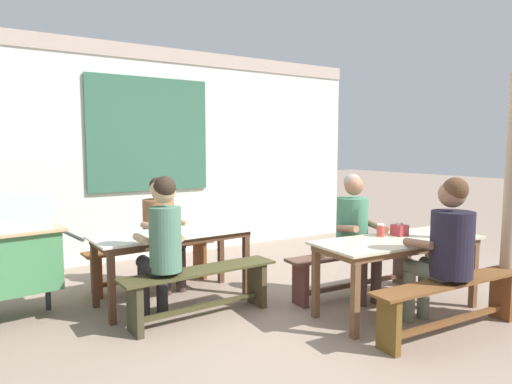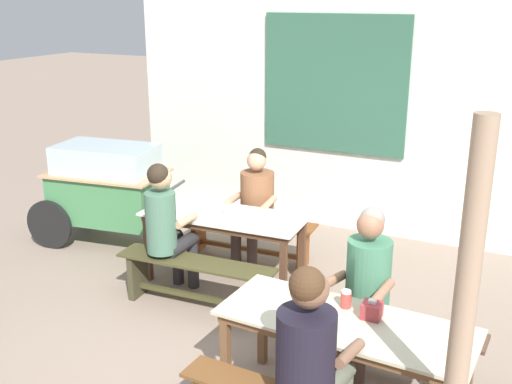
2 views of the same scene
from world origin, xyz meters
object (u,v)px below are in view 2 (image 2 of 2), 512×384
at_px(food_cart, 106,186).
at_px(soup_bowl, 231,212).
at_px(person_left_back_turned, 166,223).
at_px(person_center_facing, 255,200).
at_px(person_right_near_table, 365,282).
at_px(dining_table_near, 345,330).
at_px(bench_far_back, 249,232).
at_px(dining_table_far, 224,222).
at_px(tissue_box, 372,310).
at_px(bench_far_front, 196,278).
at_px(wooden_support_post, 461,337).
at_px(condiment_jar, 346,299).
at_px(bench_near_back, 372,332).
at_px(person_near_front, 311,352).

distance_m(food_cart, soup_bowl, 1.81).
relative_size(person_left_back_turned, soup_bowl, 8.42).
bearing_deg(person_center_facing, person_right_near_table, -41.87).
xyz_separation_m(dining_table_near, food_cart, (-3.44, 1.78, 0.04)).
bearing_deg(person_right_near_table, food_cart, 160.06).
bearing_deg(bench_far_back, dining_table_far, -87.14).
bearing_deg(food_cart, tissue_box, -25.04).
xyz_separation_m(bench_far_front, wooden_support_post, (2.47, -1.47, 0.83)).
relative_size(bench_far_front, tissue_box, 11.59).
height_order(tissue_box, condiment_jar, tissue_box).
bearing_deg(dining_table_near, dining_table_far, 139.67).
xyz_separation_m(food_cart, person_center_facing, (1.79, 0.21, 0.03)).
relative_size(bench_far_back, food_cart, 0.86).
distance_m(bench_far_back, food_cart, 1.76).
distance_m(dining_table_near, bench_near_back, 0.69).
height_order(dining_table_far, person_left_back_turned, person_left_back_turned).
bearing_deg(bench_far_front, person_right_near_table, -10.38).
height_order(bench_near_back, person_right_near_table, person_right_near_table).
bearing_deg(tissue_box, bench_near_back, 102.91).
bearing_deg(person_near_front, condiment_jar, 91.37).
height_order(dining_table_near, wooden_support_post, wooden_support_post).
relative_size(bench_far_front, food_cart, 0.87).
bearing_deg(food_cart, dining_table_far, -10.82).
height_order(bench_far_front, person_right_near_table, person_right_near_table).
distance_m(person_left_back_turned, soup_bowl, 0.68).
distance_m(dining_table_near, bench_far_front, 1.92).
xyz_separation_m(bench_near_back, person_right_near_table, (-0.06, -0.05, 0.43)).
relative_size(dining_table_far, condiment_jar, 13.13).
relative_size(dining_table_near, person_right_near_table, 1.31).
bearing_deg(person_right_near_table, person_center_facing, 138.13).
bearing_deg(person_left_back_turned, person_near_front, -36.19).
height_order(dining_table_far, dining_table_near, same).
bearing_deg(wooden_support_post, tissue_box, 131.51).
height_order(person_near_front, condiment_jar, person_near_front).
xyz_separation_m(bench_far_back, tissue_box, (1.89, -1.95, 0.47)).
xyz_separation_m(person_near_front, wooden_support_post, (0.83, -0.08, 0.36)).
distance_m(dining_table_near, person_right_near_table, 0.56).
xyz_separation_m(food_cart, tissue_box, (3.58, -1.67, 0.09)).
bearing_deg(person_left_back_turned, dining_table_far, 59.75).
xyz_separation_m(condiment_jar, soup_bowl, (-1.60, 1.31, -0.04)).
distance_m(condiment_jar, soup_bowl, 2.07).
xyz_separation_m(person_right_near_table, person_center_facing, (-1.61, 1.44, -0.03)).
distance_m(dining_table_near, person_center_facing, 2.58).
height_order(person_left_back_turned, condiment_jar, person_left_back_turned).
bearing_deg(tissue_box, wooden_support_post, -48.49).
relative_size(food_cart, tissue_box, 13.26).
bearing_deg(tissue_box, condiment_jar, 162.51).
relative_size(bench_far_back, person_near_front, 1.11).
relative_size(dining_table_near, soup_bowl, 10.79).
bearing_deg(dining_table_far, food_cart, 169.18).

